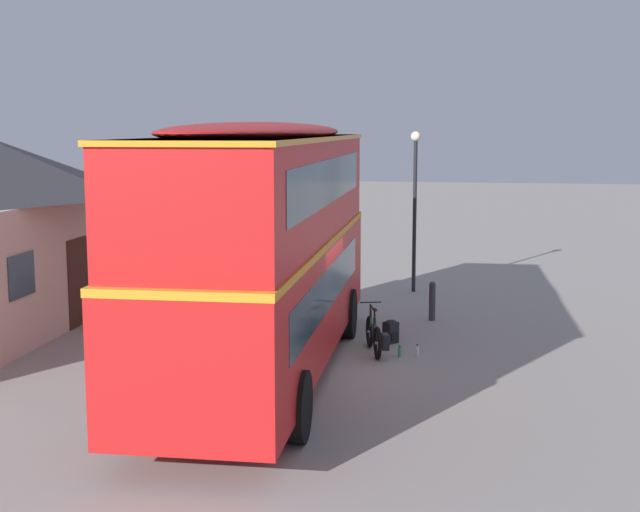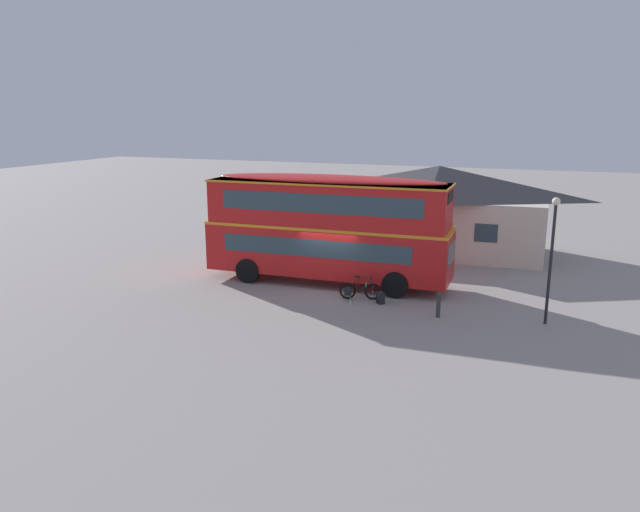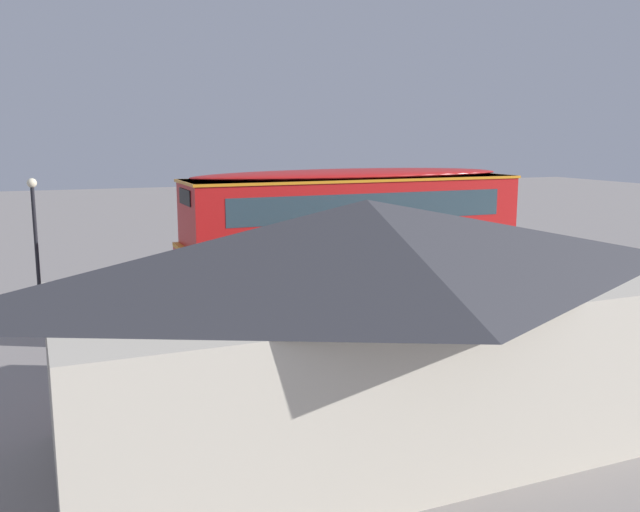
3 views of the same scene
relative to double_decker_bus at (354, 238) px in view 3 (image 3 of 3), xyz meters
The scene contains 9 objects.
ground_plane 2.78m from the double_decker_bus, 54.53° to the right, with size 120.00×120.00×0.00m, color gray.
double_decker_bus is the anchor object (origin of this frame).
touring_bicycle 3.57m from the double_decker_bus, 42.23° to the right, with size 1.66×0.74×1.01m.
backpack_on_ground 4.37m from the double_decker_bus, 34.66° to the right, with size 0.37×0.37×0.52m.
water_bottle_green_metal 3.94m from the double_decker_bus, 51.90° to the right, with size 0.07×0.07×0.24m.
water_bottle_clear_plastic 4.21m from the double_decker_bus, 54.15° to the right, with size 0.07×0.07×0.25m.
pub_building 8.68m from the double_decker_bus, 67.22° to the left, with size 11.59×5.93×4.64m.
street_lamp 9.45m from the double_decker_bus, 13.32° to the right, with size 0.28×0.28×4.58m.
kerb_bollard 6.53m from the double_decker_bus, 27.81° to the right, with size 0.16×0.16×0.97m.
Camera 3 is at (8.13, 19.81, 5.76)m, focal length 38.23 mm.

